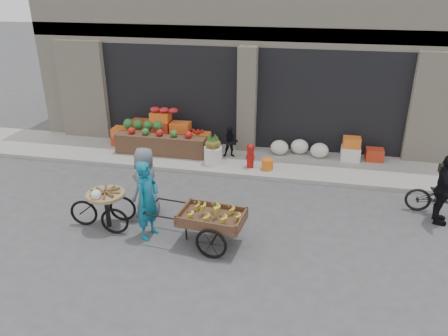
% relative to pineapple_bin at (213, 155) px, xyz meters
% --- Properties ---
extents(ground, '(80.00, 80.00, 0.00)m').
position_rel_pineapple_bin_xyz_m(ground, '(0.75, -3.60, -0.37)').
color(ground, '#424244').
rests_on(ground, ground).
extents(sidewalk, '(18.00, 2.20, 0.12)m').
position_rel_pineapple_bin_xyz_m(sidewalk, '(0.75, 0.50, -0.31)').
color(sidewalk, gray).
rests_on(sidewalk, ground).
extents(building, '(14.00, 6.45, 7.00)m').
position_rel_pineapple_bin_xyz_m(building, '(0.75, 4.43, 3.00)').
color(building, beige).
rests_on(building, ground).
extents(fruit_display, '(3.10, 1.12, 1.24)m').
position_rel_pineapple_bin_xyz_m(fruit_display, '(-1.73, 0.78, 0.30)').
color(fruit_display, '#B53119').
rests_on(fruit_display, sidewalk).
extents(pineapple_bin, '(0.52, 0.52, 0.50)m').
position_rel_pineapple_bin_xyz_m(pineapple_bin, '(0.00, 0.00, 0.00)').
color(pineapple_bin, silver).
rests_on(pineapple_bin, sidewalk).
extents(fire_hydrant, '(0.22, 0.22, 0.71)m').
position_rel_pineapple_bin_xyz_m(fire_hydrant, '(1.10, -0.05, 0.13)').
color(fire_hydrant, '#A5140F').
rests_on(fire_hydrant, sidewalk).
extents(orange_bucket, '(0.32, 0.32, 0.30)m').
position_rel_pineapple_bin_xyz_m(orange_bucket, '(1.60, -0.10, -0.10)').
color(orange_bucket, orange).
rests_on(orange_bucket, sidewalk).
extents(right_bay_goods, '(3.35, 0.60, 0.70)m').
position_rel_pineapple_bin_xyz_m(right_bay_goods, '(3.36, 1.10, 0.04)').
color(right_bay_goods, silver).
rests_on(right_bay_goods, sidewalk).
extents(seated_person, '(0.51, 0.43, 0.93)m').
position_rel_pineapple_bin_xyz_m(seated_person, '(0.40, 0.60, 0.21)').
color(seated_person, black).
rests_on(seated_person, sidewalk).
extents(banana_cart, '(2.32, 1.14, 0.94)m').
position_rel_pineapple_bin_xyz_m(banana_cart, '(0.84, -3.89, 0.31)').
color(banana_cart, brown).
rests_on(banana_cart, ground).
extents(vendor_woman, '(0.55, 0.71, 1.74)m').
position_rel_pineapple_bin_xyz_m(vendor_woman, '(-0.51, -3.84, 0.50)').
color(vendor_woman, '#116383').
rests_on(vendor_woman, ground).
extents(tricycle_cart, '(1.45, 0.93, 0.95)m').
position_rel_pineapple_bin_xyz_m(tricycle_cart, '(-1.55, -3.67, 0.20)').
color(tricycle_cart, '#9E7F51').
rests_on(tricycle_cart, ground).
extents(vendor_grey, '(0.66, 0.90, 1.68)m').
position_rel_pineapple_bin_xyz_m(vendor_grey, '(-0.86, -3.02, 0.47)').
color(vendor_grey, slate).
rests_on(vendor_grey, ground).
extents(bicycle, '(1.78, 0.82, 0.90)m').
position_rel_pineapple_bin_xyz_m(bicycle, '(5.90, -1.58, 0.08)').
color(bicycle, black).
rests_on(bicycle, ground).
extents(cyclist, '(0.53, 1.01, 1.65)m').
position_rel_pineapple_bin_xyz_m(cyclist, '(5.70, -1.98, 0.45)').
color(cyclist, black).
rests_on(cyclist, ground).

